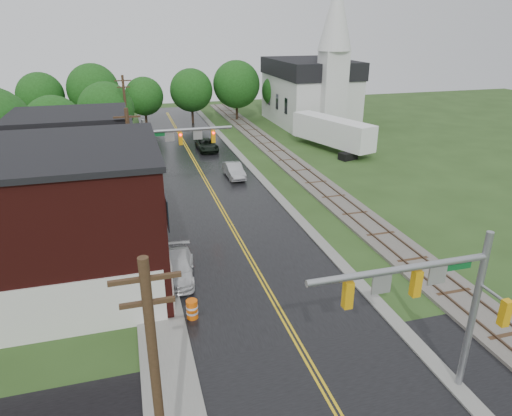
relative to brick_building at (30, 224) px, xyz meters
name	(u,v)px	position (x,y,z in m)	size (l,w,h in m)	color
main_road	(209,187)	(12.48, 15.00, -4.15)	(10.00, 90.00, 0.02)	black
cross_road	(338,413)	(12.48, -13.00, -4.15)	(60.00, 9.00, 0.02)	black
curb_right	(250,167)	(17.88, 20.00, -4.15)	(0.80, 70.00, 0.12)	gray
sidewalk_left	(145,213)	(6.28, 10.00, -4.15)	(2.40, 50.00, 0.12)	gray
brick_building	(30,224)	(0.00, 0.00, 0.00)	(14.30, 10.30, 8.30)	#42110E
yellow_house	(77,177)	(1.48, 11.00, -0.95)	(8.00, 7.00, 6.40)	tan
darkred_building	(97,158)	(2.48, 20.00, -1.95)	(7.00, 6.00, 4.40)	#3F0F0C
church	(312,85)	(32.48, 38.74, 1.68)	(10.40, 18.40, 20.00)	silver
railroad	(291,163)	(22.48, 20.00, -4.05)	(3.20, 80.00, 0.30)	#59544C
traffic_signal_near	(432,293)	(15.96, -13.00, 0.82)	(7.34, 0.30, 7.20)	gray
traffic_signal_far	(172,145)	(9.01, 12.00, 0.82)	(7.34, 0.43, 7.20)	gray
utility_pole_a	(157,393)	(5.68, -15.00, 0.57)	(1.80, 0.28, 9.00)	#382616
utility_pole_b	(132,169)	(5.68, 7.00, 0.57)	(1.80, 0.28, 9.00)	#382616
utility_pole_c	(126,114)	(5.68, 29.00, 0.57)	(1.80, 0.28, 9.00)	#382616
tree_left_c	(56,127)	(-1.36, 24.90, 0.36)	(6.00, 6.00, 7.65)	black
tree_left_e	(108,111)	(3.64, 30.90, 0.66)	(6.40, 6.40, 8.16)	black
suv_dark	(207,145)	(14.64, 28.06, -3.47)	(2.26, 4.91, 1.36)	black
sedan_silver	(234,171)	(15.40, 17.12, -3.44)	(1.50, 4.30, 1.42)	#9E9EA2
pickup_white	(178,268)	(7.68, -0.85, -3.47)	(1.91, 4.69, 1.36)	silver
semi_trailer	(332,131)	(29.28, 24.32, -1.89)	(6.10, 12.23, 3.80)	black
construction_barrel	(192,309)	(7.91, -5.15, -3.62)	(0.60, 0.60, 1.06)	#F05E0A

